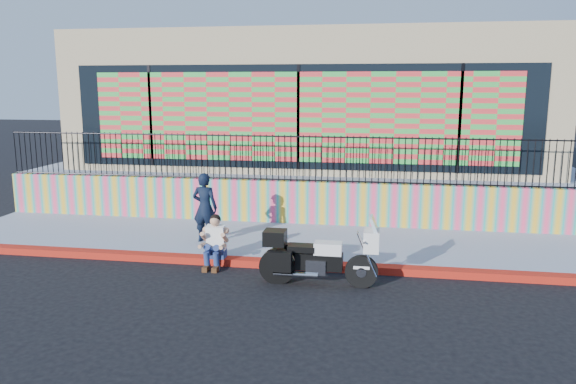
# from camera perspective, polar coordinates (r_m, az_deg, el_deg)

# --- Properties ---
(ground) EXTENTS (90.00, 90.00, 0.00)m
(ground) POSITION_cam_1_polar(r_m,az_deg,el_deg) (11.74, -2.04, -7.59)
(ground) COLOR black
(ground) RESTS_ON ground
(red_curb) EXTENTS (16.00, 0.30, 0.15)m
(red_curb) POSITION_cam_1_polar(r_m,az_deg,el_deg) (11.71, -2.04, -7.24)
(red_curb) COLOR #9D0B12
(red_curb) RESTS_ON ground
(sidewalk) EXTENTS (16.00, 3.00, 0.15)m
(sidewalk) POSITION_cam_1_polar(r_m,az_deg,el_deg) (13.26, -0.59, -5.07)
(sidewalk) COLOR gray
(sidewalk) RESTS_ON ground
(mural_wall) EXTENTS (16.00, 0.20, 1.10)m
(mural_wall) POSITION_cam_1_polar(r_m,az_deg,el_deg) (14.64, 0.52, -1.02)
(mural_wall) COLOR #FF4371
(mural_wall) RESTS_ON sidewalk
(metal_fence) EXTENTS (15.80, 0.04, 1.20)m
(metal_fence) POSITION_cam_1_polar(r_m,az_deg,el_deg) (14.45, 0.52, 3.44)
(metal_fence) COLOR black
(metal_fence) RESTS_ON mural_wall
(elevated_platform) EXTENTS (16.00, 10.00, 1.25)m
(elevated_platform) POSITION_cam_1_polar(r_m,az_deg,el_deg) (19.63, 2.89, 1.77)
(elevated_platform) COLOR gray
(elevated_platform) RESTS_ON ground
(storefront_building) EXTENTS (14.00, 8.06, 4.00)m
(storefront_building) POSITION_cam_1_polar(r_m,az_deg,el_deg) (19.18, 2.88, 9.44)
(storefront_building) COLOR tan
(storefront_building) RESTS_ON elevated_platform
(police_motorcycle) EXTENTS (2.20, 0.73, 1.37)m
(police_motorcycle) POSITION_cam_1_polar(r_m,az_deg,el_deg) (10.55, 2.94, -6.46)
(police_motorcycle) COLOR black
(police_motorcycle) RESTS_ON ground
(police_officer) EXTENTS (0.62, 0.44, 1.60)m
(police_officer) POSITION_cam_1_polar(r_m,az_deg,el_deg) (12.95, -8.44, -1.58)
(police_officer) COLOR black
(police_officer) RESTS_ON sidewalk
(seated_man) EXTENTS (0.54, 0.71, 1.06)m
(seated_man) POSITION_cam_1_polar(r_m,az_deg,el_deg) (11.67, -7.52, -5.47)
(seated_man) COLOR navy
(seated_man) RESTS_ON ground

